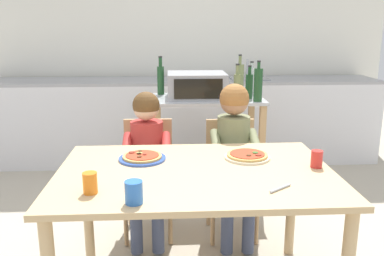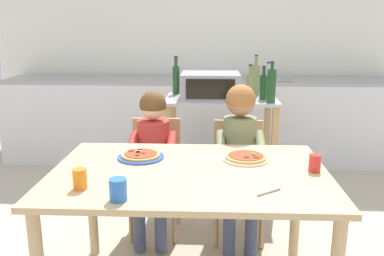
% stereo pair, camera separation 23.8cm
% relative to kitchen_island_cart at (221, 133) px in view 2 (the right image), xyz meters
% --- Properties ---
extents(ground_plane, '(11.10, 11.10, 0.00)m').
position_rel_kitchen_island_cart_xyz_m(ground_plane, '(-0.19, -0.29, -0.58)').
color(ground_plane, '#B7AD99').
extents(back_wall_tiled, '(4.72, 0.12, 2.70)m').
position_rel_kitchen_island_cart_xyz_m(back_wall_tiled, '(-0.19, 1.44, 0.77)').
color(back_wall_tiled, white).
rests_on(back_wall_tiled, ground).
extents(kitchen_counter, '(4.25, 0.60, 1.10)m').
position_rel_kitchen_island_cart_xyz_m(kitchen_counter, '(-0.19, 1.03, -0.13)').
color(kitchen_counter, silver).
rests_on(kitchen_counter, ground).
extents(kitchen_island_cart, '(0.93, 0.54, 0.88)m').
position_rel_kitchen_island_cart_xyz_m(kitchen_island_cart, '(0.00, 0.00, 0.00)').
color(kitchen_island_cart, '#B7BABF').
rests_on(kitchen_island_cart, ground).
extents(toaster_oven, '(0.48, 0.41, 0.21)m').
position_rel_kitchen_island_cart_xyz_m(toaster_oven, '(-0.09, 0.01, 0.40)').
color(toaster_oven, '#999BA0').
rests_on(toaster_oven, kitchen_island_cart).
extents(bottle_squat_spirits, '(0.06, 0.06, 0.30)m').
position_rel_kitchen_island_cart_xyz_m(bottle_squat_spirits, '(0.22, -0.17, 0.42)').
color(bottle_squat_spirits, olive).
rests_on(bottle_squat_spirits, kitchen_island_cart).
extents(bottle_tall_green_wine, '(0.07, 0.07, 0.34)m').
position_rel_kitchen_island_cart_xyz_m(bottle_tall_green_wine, '(0.30, 0.18, 0.44)').
color(bottle_tall_green_wine, olive).
rests_on(bottle_tall_green_wine, kitchen_island_cart).
extents(bottle_clear_vinegar, '(0.06, 0.06, 0.27)m').
position_rel_kitchen_island_cart_xyz_m(bottle_clear_vinegar, '(0.34, -0.05, 0.41)').
color(bottle_clear_vinegar, '#1E4723').
rests_on(bottle_clear_vinegar, kitchen_island_cart).
extents(bottle_slim_sauce, '(0.07, 0.07, 0.32)m').
position_rel_kitchen_island_cart_xyz_m(bottle_slim_sauce, '(0.38, -0.19, 0.44)').
color(bottle_slim_sauce, '#1E4723').
rests_on(bottle_slim_sauce, kitchen_island_cart).
extents(bottle_brown_beer, '(0.06, 0.06, 0.33)m').
position_rel_kitchen_island_cart_xyz_m(bottle_brown_beer, '(-0.39, 0.19, 0.44)').
color(bottle_brown_beer, '#1E4723').
rests_on(bottle_brown_beer, kitchen_island_cart).
extents(bottle_dark_olive_oil, '(0.07, 0.07, 0.28)m').
position_rel_kitchen_island_cart_xyz_m(bottle_dark_olive_oil, '(0.41, 0.19, 0.42)').
color(bottle_dark_olive_oil, '#ADB7B2').
rests_on(bottle_dark_olive_oil, kitchen_island_cart).
extents(dining_table, '(1.42, 0.96, 0.75)m').
position_rel_kitchen_island_cart_xyz_m(dining_table, '(-0.19, -1.40, 0.08)').
color(dining_table, tan).
rests_on(dining_table, ground).
extents(dining_chair_left, '(0.36, 0.36, 0.81)m').
position_rel_kitchen_island_cart_xyz_m(dining_chair_left, '(-0.48, -0.62, -0.10)').
color(dining_chair_left, tan).
rests_on(dining_chair_left, ground).
extents(dining_chair_right, '(0.36, 0.36, 0.81)m').
position_rel_kitchen_island_cart_xyz_m(dining_chair_right, '(0.11, -0.65, -0.10)').
color(dining_chair_right, tan).
rests_on(dining_chair_right, ground).
extents(child_in_red_shirt, '(0.32, 0.42, 1.02)m').
position_rel_kitchen_island_cart_xyz_m(child_in_red_shirt, '(-0.48, -0.74, 0.08)').
color(child_in_red_shirt, '#424C6B').
rests_on(child_in_red_shirt, ground).
extents(child_in_olive_shirt, '(0.32, 0.42, 1.08)m').
position_rel_kitchen_island_cart_xyz_m(child_in_olive_shirt, '(0.11, -0.77, 0.12)').
color(child_in_olive_shirt, '#424C6B').
rests_on(child_in_olive_shirt, ground).
extents(pizza_plate_blue_rimmed, '(0.26, 0.26, 0.03)m').
position_rel_kitchen_island_cart_xyz_m(pizza_plate_blue_rimmed, '(-0.48, -1.21, 0.18)').
color(pizza_plate_blue_rimmed, '#3356B7').
rests_on(pizza_plate_blue_rimmed, dining_table).
extents(pizza_plate_cream, '(0.26, 0.26, 0.03)m').
position_rel_kitchen_island_cart_xyz_m(pizza_plate_cream, '(0.11, -1.21, 0.18)').
color(pizza_plate_cream, beige).
rests_on(pizza_plate_cream, dining_table).
extents(drinking_cup_orange, '(0.06, 0.06, 0.10)m').
position_rel_kitchen_island_cart_xyz_m(drinking_cup_orange, '(-0.68, -1.67, 0.21)').
color(drinking_cup_orange, orange).
rests_on(drinking_cup_orange, dining_table).
extents(drinking_cup_red, '(0.06, 0.06, 0.09)m').
position_rel_kitchen_island_cart_xyz_m(drinking_cup_red, '(0.44, -1.39, 0.21)').
color(drinking_cup_red, red).
rests_on(drinking_cup_red, dining_table).
extents(drinking_cup_blue, '(0.08, 0.08, 0.10)m').
position_rel_kitchen_island_cart_xyz_m(drinking_cup_blue, '(-0.48, -1.78, 0.22)').
color(drinking_cup_blue, blue).
rests_on(drinking_cup_blue, dining_table).
extents(serving_spoon, '(0.12, 0.09, 0.01)m').
position_rel_kitchen_island_cart_xyz_m(serving_spoon, '(0.18, -1.68, 0.17)').
color(serving_spoon, '#B7BABF').
rests_on(serving_spoon, dining_table).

